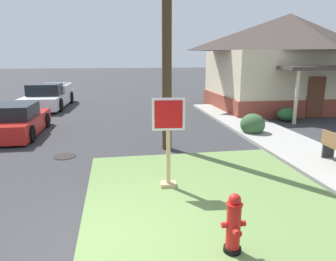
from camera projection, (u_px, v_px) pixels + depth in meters
ground_plane at (100, 244)px, 5.23m from camera, size 160.00×160.00×0.00m
grass_corner_patch at (210, 195)px, 6.98m from camera, size 5.39×5.97×0.08m
sidewalk_strip at (278, 139)px, 11.64m from camera, size 2.20×16.80×0.12m
fire_hydrant at (234, 225)px, 4.80m from camera, size 0.38×0.34×0.97m
stop_sign at (168, 145)px, 7.15m from camera, size 0.73×0.31×2.08m
manhole_cover at (65, 156)px, 9.80m from camera, size 0.70×0.70×0.02m
parked_sedan_red at (15, 122)px, 12.35m from camera, size 1.99×4.11×1.25m
pickup_truck_white at (49, 97)px, 19.00m from camera, size 2.39×5.69×1.48m
corner_house at (287, 61)px, 18.24m from camera, size 8.54×7.60×5.38m
shrub_near_porch at (287, 114)px, 15.06m from camera, size 0.92×0.92×0.65m
shrub_by_curb at (253, 124)px, 12.39m from camera, size 0.96×0.96×0.85m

